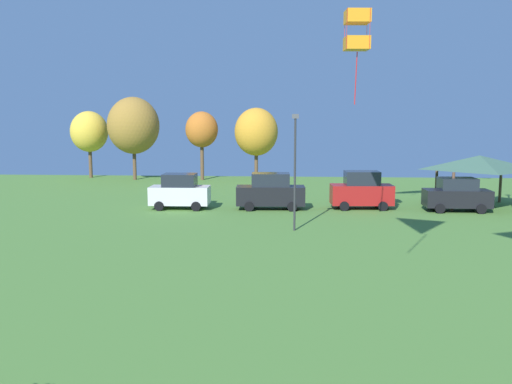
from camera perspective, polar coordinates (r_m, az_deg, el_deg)
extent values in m
cube|color=orange|center=(28.07, 10.62, 17.68)|extent=(1.25, 1.25, 0.65)
cube|color=orange|center=(27.88, 10.55, 15.12)|extent=(1.25, 1.25, 0.65)
cylinder|color=red|center=(27.37, 9.54, 16.62)|extent=(0.02, 0.02, 1.90)
cylinder|color=red|center=(27.50, 11.90, 16.52)|extent=(0.02, 0.02, 1.90)
cylinder|color=red|center=(28.45, 9.32, 16.28)|extent=(0.02, 0.02, 1.90)
cylinder|color=red|center=(28.57, 11.59, 16.19)|extent=(0.02, 0.02, 1.90)
cylinder|color=red|center=(27.70, 10.47, 11.67)|extent=(0.08, 0.41, 2.54)
cube|color=silver|center=(37.39, -8.01, -0.34)|extent=(4.05, 1.91, 1.23)
cube|color=#1E232D|center=(37.26, -8.04, 1.26)|extent=(2.24, 1.73, 0.86)
cylinder|color=black|center=(36.37, -6.34, -1.51)|extent=(0.64, 0.23, 0.64)
cylinder|color=black|center=(38.16, -5.90, -1.07)|extent=(0.64, 0.23, 0.64)
cylinder|color=black|center=(36.85, -10.16, -1.47)|extent=(0.64, 0.23, 0.64)
cylinder|color=black|center=(38.62, -9.55, -1.04)|extent=(0.64, 0.23, 0.64)
cube|color=black|center=(36.80, 1.54, -0.36)|extent=(4.69, 1.94, 1.27)
cube|color=#1E232D|center=(36.67, 1.55, 1.31)|extent=(2.61, 1.71, 0.89)
cylinder|color=black|center=(36.07, 3.82, -1.56)|extent=(0.65, 0.25, 0.64)
cylinder|color=black|center=(37.78, 3.70, -1.14)|extent=(0.65, 0.25, 0.64)
cylinder|color=black|center=(36.06, -0.73, -1.54)|extent=(0.65, 0.25, 0.64)
cylinder|color=black|center=(37.77, -0.64, -1.12)|extent=(0.65, 0.25, 0.64)
cube|color=maroon|center=(37.70, 11.04, -0.26)|extent=(4.26, 2.01, 1.34)
cube|color=#1E232D|center=(37.56, 11.09, 1.46)|extent=(2.38, 1.76, 0.94)
cylinder|color=black|center=(37.19, 13.22, -1.47)|extent=(0.65, 0.26, 0.64)
cylinder|color=black|center=(38.91, 12.65, -1.05)|extent=(0.65, 0.26, 0.64)
cylinder|color=black|center=(36.72, 9.28, -1.48)|extent=(0.65, 0.26, 0.64)
cylinder|color=black|center=(38.45, 8.89, -1.06)|extent=(0.65, 0.26, 0.64)
cube|color=black|center=(38.38, 20.38, -0.61)|extent=(4.24, 1.84, 1.13)
cube|color=#1E232D|center=(38.27, 20.45, 0.82)|extent=(2.33, 1.69, 0.79)
cylinder|color=black|center=(38.00, 22.63, -1.66)|extent=(0.64, 0.22, 0.64)
cylinder|color=black|center=(39.72, 21.78, -1.24)|extent=(0.64, 0.22, 0.64)
cylinder|color=black|center=(37.24, 18.80, -1.66)|extent=(0.64, 0.22, 0.64)
cylinder|color=black|center=(38.98, 18.11, -1.23)|extent=(0.64, 0.22, 0.64)
cylinder|color=brown|center=(38.34, 20.01, 0.02)|extent=(0.20, 0.20, 2.60)
cylinder|color=brown|center=(42.35, 18.45, 0.77)|extent=(0.20, 0.20, 2.60)
cylinder|color=brown|center=(43.75, 24.33, 0.69)|extent=(0.20, 0.20, 2.60)
pyramid|color=#3D604C|center=(40.84, 22.44, 2.89)|extent=(5.99, 5.43, 1.00)
cylinder|color=#2D2D33|center=(29.53, 4.11, 1.77)|extent=(0.12, 0.12, 6.13)
cube|color=#4C4C51|center=(29.38, 4.17, 7.95)|extent=(0.36, 0.20, 0.24)
cylinder|color=brown|center=(59.52, -17.03, 3.08)|extent=(0.36, 0.36, 3.38)
ellipsoid|color=gold|center=(59.37, -17.15, 6.10)|extent=(3.85, 3.85, 4.24)
cylinder|color=brown|center=(56.36, -12.67, 3.07)|extent=(0.36, 0.36, 3.53)
ellipsoid|color=olive|center=(56.20, -12.78, 6.84)|extent=(5.19, 5.19, 5.71)
cylinder|color=brown|center=(55.00, -5.69, 3.28)|extent=(0.36, 0.36, 3.86)
ellipsoid|color=#BC6623|center=(54.86, -5.74, 6.57)|extent=(3.26, 3.26, 3.59)
cylinder|color=brown|center=(54.55, 0.02, 2.95)|extent=(0.36, 0.36, 3.22)
ellipsoid|color=gold|center=(54.38, 0.02, 6.35)|extent=(4.34, 4.34, 4.77)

